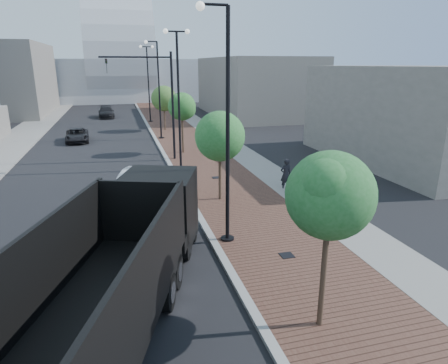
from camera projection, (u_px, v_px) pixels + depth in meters
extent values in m
cube|color=#4C2D23|center=(181.00, 128.00, 44.67)|extent=(7.00, 140.00, 0.12)
cube|color=slate|center=(204.00, 127.00, 45.36)|extent=(2.40, 140.00, 0.13)
cube|color=gray|center=(150.00, 129.00, 43.79)|extent=(0.30, 140.00, 0.14)
cube|color=slate|center=(24.00, 135.00, 40.51)|extent=(4.00, 140.00, 0.12)
cube|color=black|center=(159.00, 208.00, 15.01)|extent=(3.40, 3.46, 2.74)
cube|color=black|center=(168.00, 215.00, 16.70)|extent=(2.56, 1.34, 1.37)
cube|color=black|center=(150.00, 241.00, 13.78)|extent=(2.76, 1.68, 0.53)
cube|color=black|center=(86.00, 351.00, 8.53)|extent=(5.62, 9.97, 0.37)
cube|color=black|center=(84.00, 335.00, 8.41)|extent=(5.72, 10.01, 0.13)
cube|color=black|center=(18.00, 290.00, 8.20)|extent=(3.36, 9.17, 2.11)
cube|color=black|center=(141.00, 295.00, 8.01)|extent=(3.36, 9.17, 2.11)
cube|color=black|center=(140.00, 213.00, 12.43)|extent=(2.52, 1.00, 2.11)
cylinder|color=black|center=(129.00, 243.00, 14.87)|extent=(0.69, 1.20, 1.16)
cylinder|color=silver|center=(129.00, 243.00, 14.87)|extent=(0.55, 0.71, 0.63)
cylinder|color=black|center=(186.00, 245.00, 14.71)|extent=(0.69, 1.20, 1.16)
cylinder|color=silver|center=(186.00, 245.00, 14.71)|extent=(0.55, 0.71, 0.63)
cylinder|color=black|center=(140.00, 226.00, 16.40)|extent=(0.69, 1.20, 1.16)
cylinder|color=silver|center=(140.00, 226.00, 16.40)|extent=(0.55, 0.71, 0.63)
cylinder|color=black|center=(192.00, 228.00, 16.24)|extent=(0.69, 1.20, 1.16)
cylinder|color=silver|center=(192.00, 228.00, 16.24)|extent=(0.55, 0.71, 0.63)
cylinder|color=black|center=(96.00, 289.00, 11.82)|extent=(0.69, 1.20, 1.16)
cylinder|color=silver|center=(96.00, 289.00, 11.82)|extent=(0.55, 0.71, 0.63)
cylinder|color=black|center=(168.00, 292.00, 11.66)|extent=(0.69, 1.20, 1.16)
cylinder|color=silver|center=(168.00, 292.00, 11.66)|extent=(0.55, 0.71, 0.63)
cylinder|color=black|center=(110.00, 269.00, 12.96)|extent=(0.69, 1.20, 1.16)
cylinder|color=silver|center=(110.00, 269.00, 12.96)|extent=(0.55, 0.71, 0.63)
cylinder|color=black|center=(175.00, 272.00, 12.81)|extent=(0.69, 1.20, 1.16)
cylinder|color=silver|center=(175.00, 272.00, 12.81)|extent=(0.55, 0.71, 0.63)
imported|color=white|center=(138.00, 186.00, 20.82)|extent=(3.69, 5.46, 1.70)
imported|color=black|center=(77.00, 135.00, 37.01)|extent=(2.33, 4.58, 1.24)
imported|color=black|center=(106.00, 112.00, 53.78)|extent=(2.25, 5.12, 1.46)
imported|color=black|center=(286.00, 175.00, 22.68)|extent=(0.75, 0.54, 1.89)
cylinder|color=black|center=(227.00, 240.00, 16.25)|extent=(0.56, 0.56, 0.20)
cylinder|color=black|center=(228.00, 132.00, 14.93)|extent=(0.16, 0.16, 9.00)
cylinder|color=black|center=(214.00, 4.00, 13.50)|extent=(1.00, 0.10, 0.10)
sphere|color=silver|center=(200.00, 6.00, 13.39)|extent=(0.32, 0.32, 0.32)
cylinder|color=black|center=(181.00, 168.00, 27.32)|extent=(0.56, 0.56, 0.20)
cylinder|color=black|center=(179.00, 103.00, 26.01)|extent=(0.16, 0.16, 9.00)
cylinder|color=black|center=(176.00, 31.00, 24.69)|extent=(1.40, 0.10, 0.10)
sphere|color=silver|center=(165.00, 31.00, 24.52)|extent=(0.32, 0.32, 0.32)
sphere|color=silver|center=(187.00, 32.00, 24.87)|extent=(0.32, 0.32, 0.32)
cylinder|color=black|center=(161.00, 138.00, 38.39)|extent=(0.56, 0.56, 0.20)
cylinder|color=black|center=(159.00, 91.00, 37.08)|extent=(0.16, 0.16, 9.00)
cylinder|color=black|center=(151.00, 41.00, 35.64)|extent=(1.00, 0.10, 0.10)
sphere|color=silver|center=(146.00, 42.00, 35.53)|extent=(0.32, 0.32, 0.32)
cylinder|color=black|center=(151.00, 122.00, 49.47)|extent=(0.56, 0.56, 0.20)
cylinder|color=black|center=(149.00, 85.00, 48.15)|extent=(0.16, 0.16, 9.00)
cylinder|color=black|center=(146.00, 47.00, 46.84)|extent=(1.40, 0.10, 0.10)
sphere|color=silver|center=(141.00, 47.00, 46.66)|extent=(0.32, 0.32, 0.32)
sphere|color=silver|center=(152.00, 47.00, 47.01)|extent=(0.32, 0.32, 0.32)
cylinder|color=black|center=(173.00, 108.00, 28.95)|extent=(0.18, 0.18, 8.00)
cylinder|color=black|center=(135.00, 57.00, 27.27)|extent=(5.00, 0.12, 0.12)
imported|color=black|center=(107.00, 66.00, 26.94)|extent=(0.16, 0.20, 1.00)
cylinder|color=#382619|center=(324.00, 269.00, 10.46)|extent=(0.16, 0.16, 3.69)
sphere|color=#205D25|center=(330.00, 195.00, 9.85)|extent=(2.29, 2.29, 2.29)
sphere|color=#205D25|center=(337.00, 200.00, 10.30)|extent=(1.61, 1.61, 1.61)
sphere|color=#205D25|center=(327.00, 186.00, 9.39)|extent=(1.38, 1.38, 1.38)
cylinder|color=#382619|center=(220.00, 171.00, 20.66)|extent=(0.16, 0.16, 3.31)
sphere|color=#226325|center=(220.00, 136.00, 20.11)|extent=(2.62, 2.62, 2.62)
sphere|color=#226325|center=(226.00, 139.00, 20.56)|extent=(1.83, 1.83, 1.83)
sphere|color=#226325|center=(216.00, 131.00, 19.66)|extent=(1.57, 1.57, 1.57)
cylinder|color=#382619|center=(183.00, 132.00, 31.69)|extent=(0.16, 0.16, 3.61)
sphere|color=#246522|center=(182.00, 107.00, 31.09)|extent=(2.23, 2.23, 2.23)
sphere|color=#246522|center=(186.00, 109.00, 31.54)|extent=(1.56, 1.56, 1.56)
sphere|color=#246522|center=(179.00, 102.00, 30.63)|extent=(1.34, 1.34, 1.34)
cylinder|color=#382619|center=(165.00, 116.00, 42.81)|extent=(0.16, 0.16, 3.30)
sphere|color=#345E20|center=(164.00, 98.00, 42.26)|extent=(2.76, 2.76, 2.76)
sphere|color=#345E20|center=(167.00, 100.00, 42.71)|extent=(1.93, 1.93, 1.93)
sphere|color=#345E20|center=(161.00, 96.00, 41.81)|extent=(1.65, 1.65, 1.65)
cube|color=#ACB1B7|center=(121.00, 79.00, 83.65)|extent=(50.00, 28.00, 8.00)
cube|color=slate|center=(255.00, 87.00, 55.91)|extent=(12.00, 22.00, 8.00)
cube|color=#625E58|center=(416.00, 115.00, 28.88)|extent=(10.00, 16.00, 7.00)
cube|color=black|center=(287.00, 255.00, 14.85)|extent=(0.50, 0.50, 0.02)
cube|color=black|center=(216.00, 178.00, 25.00)|extent=(0.50, 0.50, 0.02)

